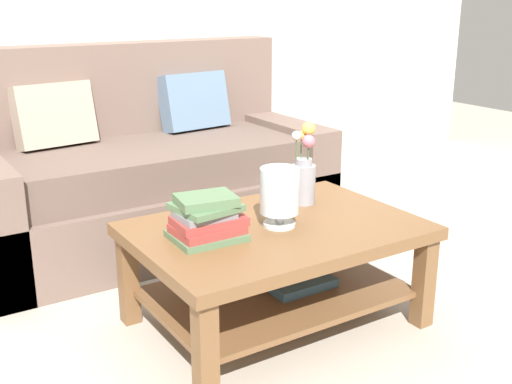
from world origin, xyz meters
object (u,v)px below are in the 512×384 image
coffee_table (276,252)px  book_stack_main (207,219)px  glass_hurricane_vase (280,193)px  flower_pitcher (304,173)px  couch (146,176)px

coffee_table → book_stack_main: size_ratio=4.05×
glass_hurricane_vase → flower_pitcher: (0.25, 0.18, -0.00)m
couch → book_stack_main: 1.20m
book_stack_main → flower_pitcher: (0.56, 0.15, 0.06)m
couch → book_stack_main: couch is taller
couch → book_stack_main: (-0.24, -1.16, 0.15)m
flower_pitcher → glass_hurricane_vase: bearing=-144.3°
couch → flower_pitcher: bearing=-72.6°
flower_pitcher → couch: bearing=107.4°
book_stack_main → glass_hurricane_vase: 0.32m
coffee_table → flower_pitcher: 0.40m
couch → glass_hurricane_vase: 1.22m
coffee_table → glass_hurricane_vase: bearing=-70.2°
flower_pitcher → coffee_table: bearing=-146.4°
coffee_table → glass_hurricane_vase: size_ratio=4.71×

